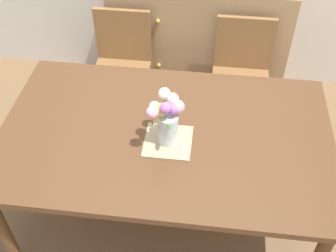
{
  "coord_description": "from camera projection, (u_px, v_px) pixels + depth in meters",
  "views": [
    {
      "loc": [
        0.22,
        -1.63,
        2.39
      ],
      "look_at": [
        0.02,
        -0.07,
        0.85
      ],
      "focal_mm": 44.67,
      "sensor_mm": 36.0,
      "label": 1
    }
  ],
  "objects": [
    {
      "name": "dresser",
      "position": [
        198.0,
        39.0,
        3.43
      ],
      "size": [
        1.4,
        0.47,
        1.0
      ],
      "color": "tan",
      "rests_on": "ground_plane"
    },
    {
      "name": "flower_vase",
      "position": [
        167.0,
        117.0,
        2.16
      ],
      "size": [
        0.19,
        0.24,
        0.3
      ],
      "color": "silver",
      "rests_on": "placemat"
    },
    {
      "name": "placemat",
      "position": [
        168.0,
        141.0,
        2.27
      ],
      "size": [
        0.26,
        0.26,
        0.01
      ],
      "primitive_type": "cube",
      "color": "tan",
      "rests_on": "dining_table"
    },
    {
      "name": "chair_left",
      "position": [
        122.0,
        62.0,
        3.17
      ],
      "size": [
        0.42,
        0.42,
        0.9
      ],
      "rotation": [
        0.0,
        0.0,
        3.14
      ],
      "color": "olive",
      "rests_on": "ground_plane"
    },
    {
      "name": "ground_plane",
      "position": [
        166.0,
        208.0,
        2.84
      ],
      "size": [
        12.0,
        12.0,
        0.0
      ],
      "primitive_type": "plane",
      "color": "brown"
    },
    {
      "name": "chair_right",
      "position": [
        241.0,
        71.0,
        3.09
      ],
      "size": [
        0.42,
        0.42,
        0.9
      ],
      "rotation": [
        0.0,
        0.0,
        3.14
      ],
      "color": "olive",
      "rests_on": "ground_plane"
    },
    {
      "name": "dining_table",
      "position": [
        165.0,
        141.0,
        2.38
      ],
      "size": [
        1.86,
        1.15,
        0.73
      ],
      "color": "brown",
      "rests_on": "ground_plane"
    }
  ]
}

